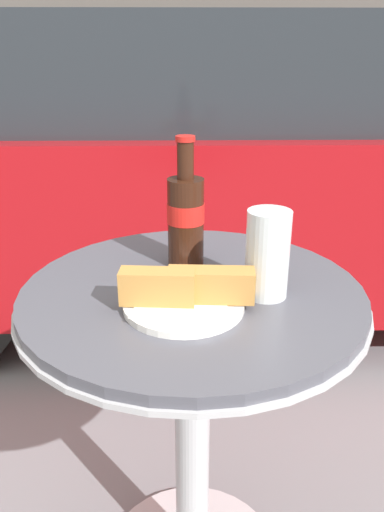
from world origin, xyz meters
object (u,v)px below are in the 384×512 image
at_px(cola_bottle_left, 186,217).
at_px(drinking_glass, 267,258).
at_px(parked_car, 259,166).
at_px(bistro_table, 192,386).
at_px(lunch_plate_near, 185,294).

xyz_separation_m(cola_bottle_left, drinking_glass, (0.14, -0.14, -0.03)).
bearing_deg(parked_car, bistro_table, -102.62).
bearing_deg(drinking_glass, parked_car, 82.02).
bearing_deg(bistro_table, lunch_plate_near, -99.89).
xyz_separation_m(drinking_glass, lunch_plate_near, (-0.14, -0.05, -0.05)).
bearing_deg(lunch_plate_near, cola_bottle_left, 89.18).
distance_m(bistro_table, parked_car, 1.65).
bearing_deg(cola_bottle_left, bistro_table, -84.18).
bearing_deg(lunch_plate_near, bistro_table, 80.11).
bearing_deg(bistro_table, parked_car, 77.38).
bearing_deg(lunch_plate_near, drinking_glass, 18.17).
xyz_separation_m(cola_bottle_left, parked_car, (0.37, 1.50, -0.23)).
bearing_deg(parked_car, cola_bottle_left, -103.90).
bearing_deg(bistro_table, drinking_glass, -13.48).
height_order(lunch_plate_near, parked_car, parked_car).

